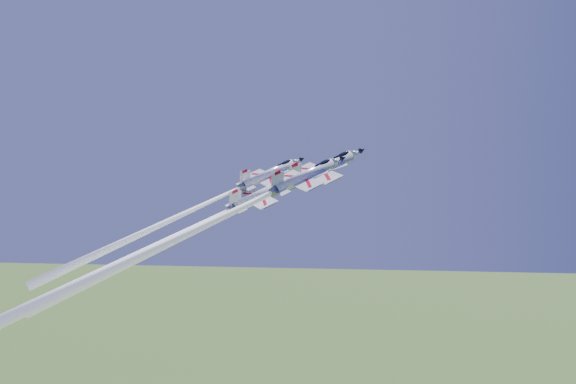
# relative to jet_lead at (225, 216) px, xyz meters

# --- Properties ---
(jet_lead) EXTENTS (36.25, 29.68, 42.94)m
(jet_lead) POSITION_rel_jet_lead_xyz_m (0.00, 0.00, 0.00)
(jet_lead) COLOR silver
(jet_left) EXTENTS (30.38, 24.87, 35.93)m
(jet_left) POSITION_rel_jet_lead_xyz_m (-7.22, 4.65, -0.18)
(jet_left) COLOR silver
(jet_right) EXTENTS (35.08, 28.92, 43.74)m
(jet_right) POSITION_rel_jet_lead_xyz_m (-3.21, -9.39, -0.68)
(jet_right) COLOR silver
(jet_slot) EXTENTS (36.76, 30.38, 46.75)m
(jet_slot) POSITION_rel_jet_lead_xyz_m (-12.11, -3.72, -5.01)
(jet_slot) COLOR silver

